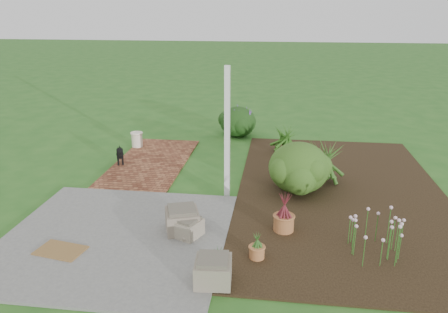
# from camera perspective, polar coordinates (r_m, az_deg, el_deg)

# --- Properties ---
(ground) EXTENTS (80.00, 80.00, 0.00)m
(ground) POSITION_cam_1_polar(r_m,az_deg,el_deg) (8.45, -1.71, -5.31)
(ground) COLOR #265E1D
(ground) RESTS_ON ground
(concrete_patio) EXTENTS (3.50, 3.50, 0.04)m
(concrete_patio) POSITION_cam_1_polar(r_m,az_deg,el_deg) (7.24, -13.98, -10.12)
(concrete_patio) COLOR slate
(concrete_patio) RESTS_ON ground
(brick_path) EXTENTS (1.60, 3.50, 0.04)m
(brick_path) POSITION_cam_1_polar(r_m,az_deg,el_deg) (10.40, -9.43, -0.69)
(brick_path) COLOR brown
(brick_path) RESTS_ON ground
(garden_bed) EXTENTS (4.00, 7.00, 0.03)m
(garden_bed) POSITION_cam_1_polar(r_m,az_deg,el_deg) (8.89, 15.00, -4.61)
(garden_bed) COLOR black
(garden_bed) RESTS_ON ground
(veranda_post) EXTENTS (0.10, 0.10, 2.50)m
(veranda_post) POSITION_cam_1_polar(r_m,az_deg,el_deg) (8.07, 0.42, 2.98)
(veranda_post) COLOR white
(veranda_post) RESTS_ON ground
(stone_trough_near) EXTENTS (0.51, 0.51, 0.32)m
(stone_trough_near) POSITION_cam_1_polar(r_m,az_deg,el_deg) (5.90, -1.43, -14.79)
(stone_trough_near) COLOR #757057
(stone_trough_near) RESTS_ON concrete_patio
(stone_trough_mid) EXTENTS (0.53, 0.53, 0.27)m
(stone_trough_mid) POSITION_cam_1_polar(r_m,az_deg,el_deg) (6.99, -4.79, -9.27)
(stone_trough_mid) COLOR gray
(stone_trough_mid) RESTS_ON concrete_patio
(stone_trough_far) EXTENTS (0.65, 0.65, 0.34)m
(stone_trough_far) POSITION_cam_1_polar(r_m,az_deg,el_deg) (7.13, -5.47, -8.34)
(stone_trough_far) COLOR #7B6A5A
(stone_trough_far) RESTS_ON concrete_patio
(coir_doormat) EXTENTS (0.76, 0.56, 0.02)m
(coir_doormat) POSITION_cam_1_polar(r_m,az_deg,el_deg) (7.05, -20.56, -11.40)
(coir_doormat) COLOR brown
(coir_doormat) RESTS_ON concrete_patio
(black_dog) EXTENTS (0.27, 0.48, 0.43)m
(black_dog) POSITION_cam_1_polar(r_m,az_deg,el_deg) (10.26, -13.44, 0.38)
(black_dog) COLOR black
(black_dog) RESTS_ON brick_path
(cream_ceramic_urn) EXTENTS (0.31, 0.31, 0.37)m
(cream_ceramic_urn) POSITION_cam_1_polar(r_m,az_deg,el_deg) (11.49, -11.30, 2.18)
(cream_ceramic_urn) COLOR #F2DFC7
(cream_ceramic_urn) RESTS_ON brick_path
(evergreen_shrub) EXTENTS (1.41, 1.41, 1.00)m
(evergreen_shrub) POSITION_cam_1_polar(r_m,az_deg,el_deg) (8.62, 9.75, -1.27)
(evergreen_shrub) COLOR #183A0E
(evergreen_shrub) RESTS_ON garden_bed
(agapanthus_clump_back) EXTENTS (1.30, 1.30, 1.03)m
(agapanthus_clump_back) POSITION_cam_1_polar(r_m,az_deg,el_deg) (9.16, 12.76, -0.15)
(agapanthus_clump_back) COLOR #0B380F
(agapanthus_clump_back) RESTS_ON garden_bed
(agapanthus_clump_front) EXTENTS (1.15, 1.15, 0.78)m
(agapanthus_clump_front) POSITION_cam_1_polar(r_m,az_deg,el_deg) (10.93, 7.95, 2.57)
(agapanthus_clump_front) COLOR #19390E
(agapanthus_clump_front) RESTS_ON garden_bed
(pink_flower_patch) EXTENTS (1.17, 1.17, 0.63)m
(pink_flower_patch) POSITION_cam_1_polar(r_m,az_deg,el_deg) (6.86, 19.78, -9.38)
(pink_flower_patch) COLOR #113D0F
(pink_flower_patch) RESTS_ON garden_bed
(terracotta_pot_bronze) EXTENTS (0.41, 0.41, 0.27)m
(terracotta_pot_bronze) POSITION_cam_1_polar(r_m,az_deg,el_deg) (7.20, 7.81, -8.59)
(terracotta_pot_bronze) COLOR #A66538
(terracotta_pot_bronze) RESTS_ON garden_bed
(terracotta_pot_small_left) EXTENTS (0.29, 0.29, 0.18)m
(terracotta_pot_small_left) POSITION_cam_1_polar(r_m,az_deg,el_deg) (6.46, 4.31, -12.33)
(terracotta_pot_small_left) COLOR #AE6B3B
(terracotta_pot_small_left) RESTS_ON garden_bed
(terracotta_pot_small_right) EXTENTS (0.30, 0.30, 0.19)m
(terracotta_pot_small_right) POSITION_cam_1_polar(r_m,az_deg,el_deg) (6.11, -0.71, -14.26)
(terracotta_pot_small_right) COLOR #A54C38
(terracotta_pot_small_right) RESTS_ON garden_bed
(purple_flowering_bush) EXTENTS (1.27, 1.27, 0.86)m
(purple_flowering_bush) POSITION_cam_1_polar(r_m,az_deg,el_deg) (12.32, 1.83, 4.66)
(purple_flowering_bush) COLOR black
(purple_flowering_bush) RESTS_ON ground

